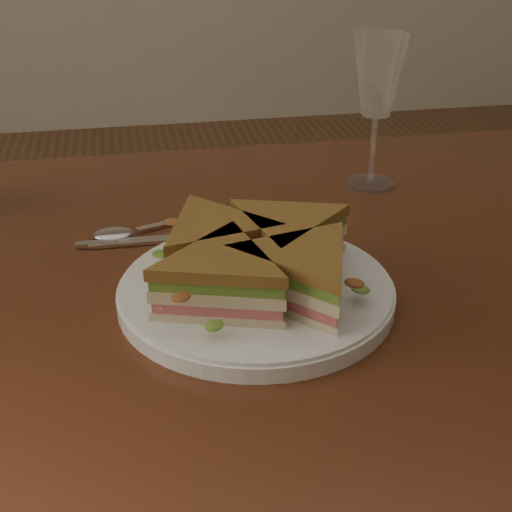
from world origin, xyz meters
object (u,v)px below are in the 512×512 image
object	(u,v)px
plate	(256,293)
wine_glass	(378,80)
knife	(163,240)
sandwich_wedges	(256,260)
spoon	(132,231)
table	(207,345)

from	to	relation	value
plate	wine_glass	xyz separation A→B (m)	(0.22, 0.28, 0.14)
plate	wine_glass	world-z (taller)	wine_glass
wine_glass	knife	bearing A→B (deg)	-157.38
sandwich_wedges	spoon	distance (m)	0.22
plate	sandwich_wedges	xyz separation A→B (m)	(0.00, -0.00, 0.04)
plate	sandwich_wedges	size ratio (longest dim) A/B	0.98
plate	knife	bearing A→B (deg)	118.75
spoon	wine_glass	bearing A→B (deg)	-3.21
table	spoon	distance (m)	0.17
sandwich_wedges	spoon	xyz separation A→B (m)	(-0.12, 0.18, -0.04)
table	knife	bearing A→B (deg)	116.27
table	plate	size ratio (longest dim) A/B	4.30
spoon	wine_glass	xyz separation A→B (m)	(0.33, 0.10, 0.14)
knife	wine_glass	distance (m)	0.36
plate	sandwich_wedges	world-z (taller)	sandwich_wedges
table	knife	xyz separation A→B (m)	(-0.04, 0.08, 0.10)
spoon	knife	distance (m)	0.04
table	spoon	world-z (taller)	spoon
wine_glass	plate	bearing A→B (deg)	-128.12
sandwich_wedges	knife	size ratio (longest dim) A/B	1.32
plate	table	bearing A→B (deg)	121.32
sandwich_wedges	spoon	world-z (taller)	sandwich_wedges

